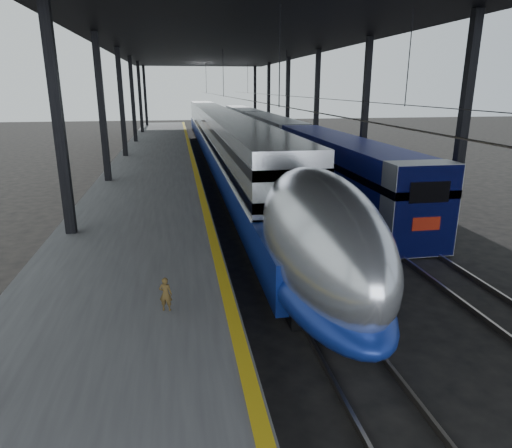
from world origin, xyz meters
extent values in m
plane|color=black|center=(0.00, 0.00, 0.00)|extent=(160.00, 160.00, 0.00)
cube|color=#4C4C4F|center=(-3.50, 20.00, 0.50)|extent=(6.00, 80.00, 1.00)
cube|color=gold|center=(-0.70, 20.00, 1.00)|extent=(0.30, 80.00, 0.01)
cube|color=slate|center=(1.28, 20.00, 0.08)|extent=(0.08, 80.00, 0.16)
cube|color=slate|center=(2.72, 20.00, 0.08)|extent=(0.08, 80.00, 0.16)
cube|color=slate|center=(6.28, 20.00, 0.08)|extent=(0.08, 80.00, 0.16)
cube|color=slate|center=(7.72, 20.00, 0.08)|extent=(0.08, 80.00, 0.16)
cube|color=black|center=(-5.80, 5.00, 4.50)|extent=(0.35, 0.35, 9.00)
cube|color=black|center=(9.60, 5.00, 4.50)|extent=(0.35, 0.35, 9.00)
cube|color=black|center=(-5.80, 15.00, 4.50)|extent=(0.35, 0.35, 9.00)
cube|color=black|center=(9.60, 15.00, 4.50)|extent=(0.35, 0.35, 9.00)
cube|color=black|center=(-5.80, 25.00, 4.50)|extent=(0.35, 0.35, 9.00)
cube|color=black|center=(9.60, 25.00, 4.50)|extent=(0.35, 0.35, 9.00)
cube|color=black|center=(-5.80, 35.00, 4.50)|extent=(0.35, 0.35, 9.00)
cube|color=black|center=(9.60, 35.00, 4.50)|extent=(0.35, 0.35, 9.00)
cube|color=black|center=(-5.80, 45.00, 4.50)|extent=(0.35, 0.35, 9.00)
cube|color=black|center=(9.60, 45.00, 4.50)|extent=(0.35, 0.35, 9.00)
cube|color=black|center=(-5.80, 55.00, 4.50)|extent=(0.35, 0.35, 9.00)
cube|color=black|center=(9.60, 55.00, 4.50)|extent=(0.35, 0.35, 9.00)
cube|color=black|center=(1.90, 20.00, 9.25)|extent=(18.00, 75.00, 0.45)
cylinder|color=slate|center=(2.00, 20.00, 5.50)|extent=(0.03, 74.00, 0.03)
cylinder|color=slate|center=(7.00, 20.00, 5.50)|extent=(0.03, 74.00, 0.03)
cube|color=silver|center=(2.00, 31.13, 2.22)|extent=(2.80, 57.00, 3.86)
cube|color=navy|center=(2.00, 29.63, 1.01)|extent=(2.87, 62.00, 1.49)
cube|color=silver|center=(2.00, 31.13, 1.78)|extent=(2.89, 57.00, 0.10)
cube|color=black|center=(2.00, 31.13, 3.33)|extent=(2.83, 57.00, 0.40)
cube|color=black|center=(2.00, 31.13, 2.22)|extent=(2.83, 57.00, 0.40)
ellipsoid|color=silver|center=(2.00, -0.37, 2.07)|extent=(2.80, 8.40, 3.86)
ellipsoid|color=navy|center=(2.00, -0.37, 0.96)|extent=(2.87, 8.40, 1.64)
ellipsoid|color=black|center=(2.00, -2.97, 2.84)|extent=(1.45, 2.20, 0.87)
cube|color=black|center=(2.00, -0.37, 0.20)|extent=(2.12, 2.60, 0.40)
cube|color=black|center=(2.00, 21.63, 0.20)|extent=(2.12, 2.60, 0.40)
cube|color=navy|center=(7.00, 11.60, 1.81)|extent=(2.53, 18.00, 3.43)
cube|color=#999CA1|center=(7.00, 3.20, 1.81)|extent=(2.57, 1.20, 3.48)
cube|color=black|center=(7.00, 2.58, 2.57)|extent=(1.54, 0.06, 0.77)
cube|color=maroon|center=(7.00, 2.58, 1.40)|extent=(1.08, 0.06, 0.50)
cube|color=#999CA1|center=(7.00, 30.60, 1.81)|extent=(2.53, 18.00, 3.43)
cube|color=#999CA1|center=(7.00, 49.60, 1.81)|extent=(2.53, 18.00, 3.43)
cube|color=black|center=(7.00, 5.60, 0.18)|extent=(1.99, 2.40, 0.36)
cube|color=black|center=(7.00, 27.60, 0.18)|extent=(1.99, 2.40, 0.36)
imported|color=#513D1B|center=(-2.24, -1.85, 1.43)|extent=(0.35, 0.28, 0.86)
camera|label=1|loc=(-1.79, -12.01, 6.17)|focal=32.00mm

